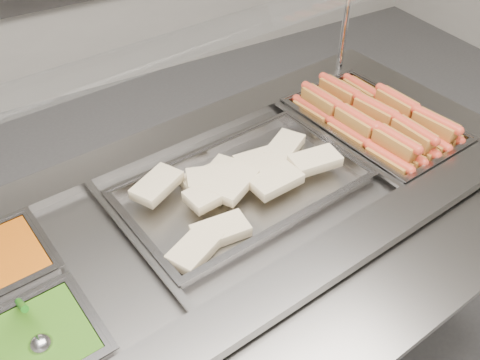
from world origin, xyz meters
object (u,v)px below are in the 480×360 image
steam_counter (228,290)px  sneeze_guard (177,49)px  serving_spoon (38,338)px  pan_hotdogs (372,130)px  pan_wraps (243,191)px

steam_counter → sneeze_guard: sneeze_guard is taller
serving_spoon → pan_hotdogs: bearing=13.4°
steam_counter → sneeze_guard: size_ratio=1.17×
sneeze_guard → pan_wraps: (0.08, -0.20, -0.37)m
steam_counter → sneeze_guard: (-0.02, 0.21, 0.78)m
pan_wraps → serving_spoon: (-0.62, -0.21, 0.03)m
pan_hotdogs → serving_spoon: serving_spoon is taller
sneeze_guard → pan_hotdogs: size_ratio=2.86×
steam_counter → pan_wraps: bearing=6.5°
steam_counter → pan_wraps: pan_wraps is taller
steam_counter → pan_wraps: 0.41m
steam_counter → sneeze_guard: bearing=96.5°
pan_wraps → pan_hotdogs: bearing=6.5°
serving_spoon → sneeze_guard: bearing=37.4°
sneeze_guard → pan_wraps: bearing=-68.2°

